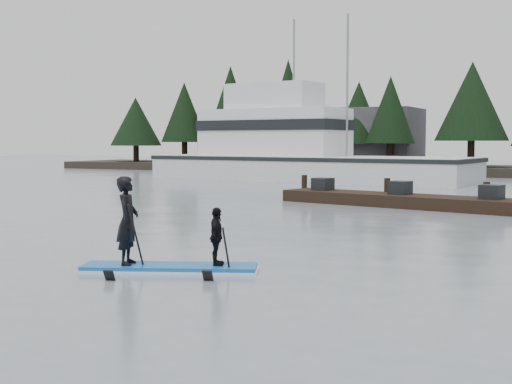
% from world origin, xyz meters
% --- Properties ---
extents(ground, '(160.00, 160.00, 0.00)m').
position_xyz_m(ground, '(0.00, 0.00, 0.00)').
color(ground, slate).
rests_on(ground, ground).
extents(far_shore, '(70.00, 8.00, 0.60)m').
position_xyz_m(far_shore, '(0.00, 42.00, 0.30)').
color(far_shore, '#2D281E').
rests_on(far_shore, ground).
extents(treeline, '(60.00, 4.00, 8.00)m').
position_xyz_m(treeline, '(0.00, 42.00, 0.00)').
color(treeline, black).
rests_on(treeline, ground).
extents(waterfront_building, '(18.00, 6.00, 5.00)m').
position_xyz_m(waterfront_building, '(-14.00, 44.00, 2.50)').
color(waterfront_building, '#4C4C51').
rests_on(waterfront_building, ground).
extents(fishing_boat_large, '(20.97, 7.86, 11.24)m').
position_xyz_m(fishing_boat_large, '(-9.08, 30.29, 0.88)').
color(fishing_boat_large, silver).
rests_on(fishing_boat_large, ground).
extents(floating_dock, '(13.76, 4.90, 0.46)m').
position_xyz_m(floating_dock, '(3.39, 14.79, 0.23)').
color(floating_dock, black).
rests_on(floating_dock, ground).
extents(buoy_b, '(0.58, 0.58, 0.58)m').
position_xyz_m(buoy_b, '(-0.38, 22.96, 0.00)').
color(buoy_b, '#FF450C').
rests_on(buoy_b, ground).
extents(paddleboard_duo, '(3.35, 1.99, 2.32)m').
position_xyz_m(paddleboard_duo, '(0.85, 0.20, 0.60)').
color(paddleboard_duo, '#135CB4').
rests_on(paddleboard_duo, ground).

